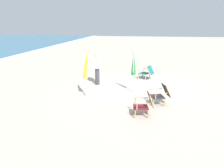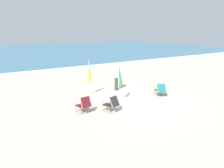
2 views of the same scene
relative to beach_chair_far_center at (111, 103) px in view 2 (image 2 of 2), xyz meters
name	(u,v)px [view 2 (image 2 of 2)]	position (x,y,z in m)	size (l,w,h in m)	color
ground_plane	(133,100)	(1.97, 0.83, -0.43)	(80.00, 80.00, 0.00)	#B7AF9E
sea	(20,52)	(1.97, 33.12, -0.38)	(80.00, 40.00, 0.10)	teal
surf_band	(60,69)	(1.97, 12.82, -0.40)	(80.00, 1.10, 0.06)	white
beach_chair_far_center	(111,103)	(0.00, 0.00, 0.00)	(0.76, 0.87, 0.79)	#28282D
beach_chair_back_right	(84,104)	(-1.19, 0.60, 0.01)	(0.68, 0.76, 0.82)	maroon
beach_chair_mid_center	(160,89)	(3.84, 0.58, 0.00)	(0.86, 0.94, 0.78)	#196066
umbrella_furled_green	(120,76)	(1.32, 1.19, 0.96)	(0.37, 0.27, 2.12)	#B7B2A8
umbrella_furled_yellow	(89,73)	(0.41, 3.09, 0.96)	(0.38, 0.43, 2.11)	#B7B2A8
person_near_chairs	(116,78)	(2.35, 3.08, 0.41)	(0.38, 0.29, 1.63)	#383842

